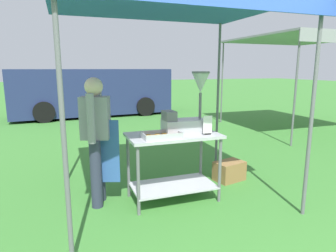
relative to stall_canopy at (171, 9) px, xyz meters
name	(u,v)px	position (x,y,z in m)	size (l,w,h in m)	color
ground_plane	(117,129)	(0.09, 4.77, -2.42)	(70.00, 70.00, 0.00)	#3D7F33
stall_canopy	(171,9)	(0.00, 0.00, 0.00)	(2.83, 2.33, 2.52)	slate
donut_cart	(173,154)	(0.00, -0.10, -1.80)	(1.18, 0.65, 0.89)	#B7B7BC
donut_tray	(161,136)	(-0.21, -0.23, -1.52)	(0.46, 0.28, 0.07)	#B7B7BC
donut_fryer	(188,112)	(0.21, -0.09, -1.27)	(0.62, 0.28, 0.79)	#B7B7BC
menu_sign	(208,127)	(0.40, -0.26, -1.44)	(0.13, 0.05, 0.24)	black
vendor	(97,135)	(-0.94, 0.10, -1.52)	(0.46, 0.53, 1.61)	#2D3347
supply_crate	(229,171)	(1.06, 0.23, -2.27)	(0.50, 0.39, 0.30)	olive
van_navy	(92,91)	(-0.28, 7.63, -1.54)	(5.69, 2.42, 1.69)	navy
neighbour_tent	(301,40)	(4.96, 3.07, 0.05)	(3.18, 3.34, 2.54)	slate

